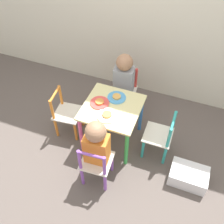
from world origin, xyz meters
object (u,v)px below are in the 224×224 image
(child_back, at_px, (123,80))
(child_front, at_px, (97,145))
(kids_table, at_px, (112,113))
(chair_purple, at_px, (96,164))
(plate_left, at_px, (100,103))
(chair_red, at_px, (124,91))
(chair_orange, at_px, (66,114))
(storage_bin, at_px, (188,176))
(plate_back, at_px, (117,97))
(chair_teal, at_px, (160,136))
(plate_front, at_px, (107,115))

(child_back, relative_size, child_front, 1.04)
(kids_table, distance_m, chair_purple, 0.51)
(plate_left, bearing_deg, child_front, -69.79)
(chair_red, height_order, chair_orange, same)
(chair_red, height_order, chair_purple, same)
(chair_purple, xyz_separation_m, child_back, (-0.07, 0.91, 0.20))
(storage_bin, bearing_deg, chair_red, 141.51)
(plate_back, distance_m, plate_left, 0.17)
(plate_back, relative_size, plate_left, 0.99)
(chair_purple, bearing_deg, chair_red, -89.80)
(kids_table, xyz_separation_m, child_front, (0.03, -0.42, 0.04))
(kids_table, height_order, chair_teal, chair_teal)
(plate_back, xyz_separation_m, storage_bin, (0.82, -0.33, -0.42))
(chair_purple, bearing_deg, plate_front, -88.51)
(chair_purple, xyz_separation_m, chair_orange, (-0.52, 0.43, 0.00))
(kids_table, distance_m, chair_red, 0.51)
(child_back, distance_m, plate_left, 0.43)
(chair_red, bearing_deg, chair_purple, -90.20)
(child_front, bearing_deg, plate_back, -90.98)
(chair_teal, height_order, child_back, child_back)
(plate_left, bearing_deg, chair_purple, -71.65)
(child_front, bearing_deg, chair_purple, 90.00)
(kids_table, height_order, plate_left, plate_left)
(chair_red, xyz_separation_m, plate_left, (-0.08, -0.48, 0.24))
(chair_orange, bearing_deg, kids_table, -90.00)
(chair_orange, bearing_deg, chair_teal, -92.56)
(plate_front, bearing_deg, storage_bin, -5.47)
(child_front, height_order, plate_left, child_front)
(chair_red, relative_size, plate_front, 2.77)
(chair_teal, distance_m, plate_back, 0.55)
(child_back, xyz_separation_m, plate_back, (0.04, -0.30, 0.04))
(child_back, relative_size, plate_front, 4.05)
(chair_teal, relative_size, child_back, 0.68)
(child_front, xyz_separation_m, plate_front, (-0.03, 0.30, 0.05))
(chair_orange, distance_m, child_front, 0.66)
(kids_table, distance_m, chair_teal, 0.51)
(plate_back, distance_m, storage_bin, 0.98)
(child_back, distance_m, child_front, 0.85)
(chair_orange, bearing_deg, child_front, -131.86)
(plate_left, relative_size, storage_bin, 0.53)
(kids_table, xyz_separation_m, child_back, (-0.04, 0.42, 0.06))
(chair_purple, height_order, plate_left, chair_purple)
(child_back, bearing_deg, child_front, -90.20)
(plate_back, xyz_separation_m, plate_left, (-0.12, -0.12, 0.00))
(chair_teal, relative_size, storage_bin, 1.55)
(plate_left, xyz_separation_m, storage_bin, (0.94, -0.20, -0.42))
(kids_table, xyz_separation_m, plate_back, (0.00, 0.12, 0.09))
(kids_table, xyz_separation_m, chair_purple, (0.04, -0.48, -0.15))
(child_back, bearing_deg, plate_left, -106.52)
(chair_teal, xyz_separation_m, child_back, (-0.52, 0.42, 0.20))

